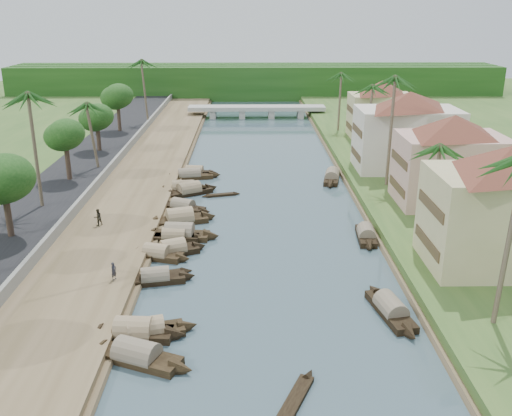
{
  "coord_description": "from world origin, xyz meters",
  "views": [
    {
      "loc": [
        -1.81,
        -45.23,
        21.56
      ],
      "look_at": [
        -1.02,
        10.18,
        2.0
      ],
      "focal_mm": 40.0,
      "sensor_mm": 36.0,
      "label": 1
    }
  ],
  "objects_px": {
    "bridge": "(257,109)",
    "sampan_1": "(134,332)",
    "person_near": "(114,271)",
    "sampan_0": "(137,356)",
    "building_near": "(505,206)"
  },
  "relations": [
    {
      "from": "building_near",
      "to": "sampan_0",
      "type": "bearing_deg",
      "value": -157.18
    },
    {
      "from": "bridge",
      "to": "building_near",
      "type": "distance_m",
      "value": 76.54
    },
    {
      "from": "bridge",
      "to": "sampan_1",
      "type": "xyz_separation_m",
      "value": [
        -9.74,
        -82.95,
        -1.31
      ]
    },
    {
      "from": "person_near",
      "to": "sampan_0",
      "type": "bearing_deg",
      "value": -130.14
    },
    {
      "from": "sampan_0",
      "to": "sampan_1",
      "type": "relative_size",
      "value": 1.1
    },
    {
      "from": "bridge",
      "to": "person_near",
      "type": "xyz_separation_m",
      "value": [
        -12.66,
        -75.61,
        -0.17
      ]
    },
    {
      "from": "sampan_1",
      "to": "person_near",
      "type": "relative_size",
      "value": 5.03
    },
    {
      "from": "bridge",
      "to": "sampan_0",
      "type": "height_order",
      "value": "bridge"
    },
    {
      "from": "sampan_0",
      "to": "person_near",
      "type": "relative_size",
      "value": 5.54
    },
    {
      "from": "building_near",
      "to": "sampan_0",
      "type": "height_order",
      "value": "building_near"
    },
    {
      "from": "building_near",
      "to": "bridge",
      "type": "bearing_deg",
      "value": 104.39
    },
    {
      "from": "sampan_0",
      "to": "sampan_1",
      "type": "height_order",
      "value": "sampan_1"
    },
    {
      "from": "building_near",
      "to": "sampan_0",
      "type": "xyz_separation_m",
      "value": [
        -28.01,
        -11.78,
        -5.97
      ]
    },
    {
      "from": "sampan_1",
      "to": "sampan_0",
      "type": "bearing_deg",
      "value": -71.89
    },
    {
      "from": "person_near",
      "to": "bridge",
      "type": "bearing_deg",
      "value": 20.66
    }
  ]
}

